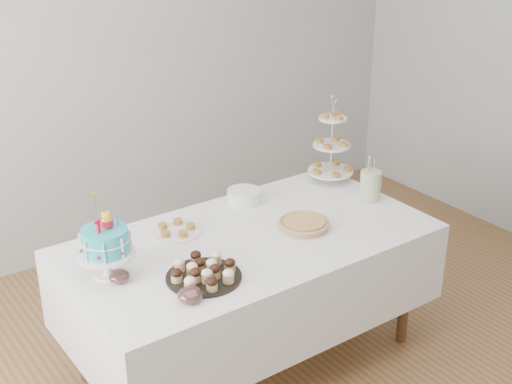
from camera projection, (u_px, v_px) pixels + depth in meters
walls at (287, 150)px, 3.24m from camera, size 5.04×4.04×2.70m
table at (249, 275)px, 3.79m from camera, size 1.92×1.02×0.77m
birthday_cake at (106, 255)px, 3.30m from camera, size 0.28×0.28×0.42m
cupcake_tray at (204, 271)px, 3.31m from camera, size 0.36×0.36×0.08m
pie at (304, 224)px, 3.79m from camera, size 0.28×0.28×0.04m
tiered_stand at (332, 146)px, 4.29m from camera, size 0.28×0.28×0.54m
plate_stack at (244, 196)px, 4.08m from camera, size 0.19×0.19×0.08m
pastry_plate at (176, 230)px, 3.74m from camera, size 0.27×0.27×0.04m
jam_bowl_a at (190, 295)px, 3.14m from camera, size 0.11×0.11×0.07m
jam_bowl_b at (119, 277)px, 3.29m from camera, size 0.10×0.10×0.06m
utensil_pitcher at (370, 184)px, 4.09m from camera, size 0.12×0.12×0.27m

